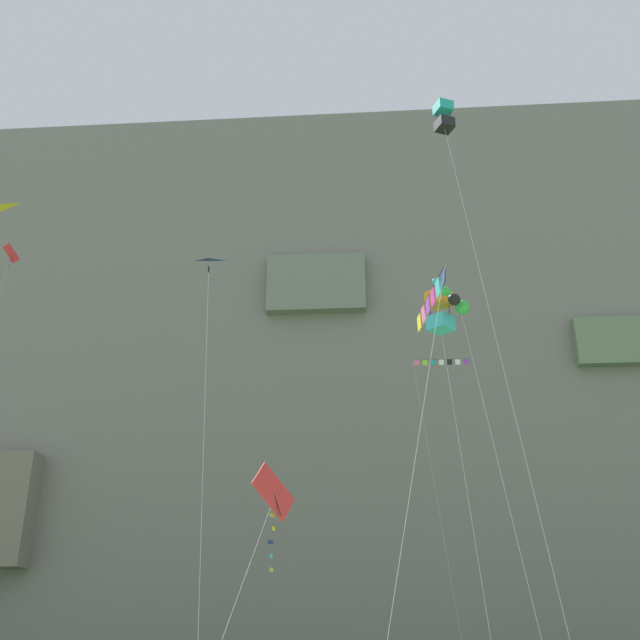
% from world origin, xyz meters
% --- Properties ---
extents(cliff_face, '(180.00, 30.17, 55.85)m').
position_xyz_m(cliff_face, '(-0.05, 67.54, 27.90)').
color(cliff_face, slate).
rests_on(cliff_face, ground).
extents(kite_windsock_far_left, '(3.29, 4.51, 17.64)m').
position_xyz_m(kite_windsock_far_left, '(8.88, 18.54, 17.23)').
color(kite_windsock_far_left, green).
rests_on(kite_windsock_far_left, ground).
extents(kite_diamond_upper_mid, '(2.40, 5.46, 8.82)m').
position_xyz_m(kite_diamond_upper_mid, '(1.77, 12.30, 7.63)').
color(kite_diamond_upper_mid, red).
rests_on(kite_diamond_upper_mid, ground).
extents(kite_banner_mid_right, '(3.94, 1.16, 21.15)m').
position_xyz_m(kite_banner_mid_right, '(9.84, 36.86, 19.12)').
color(kite_banner_mid_right, black).
rests_on(kite_banner_mid_right, ground).
extents(kite_box_front_field, '(1.73, 3.32, 18.18)m').
position_xyz_m(kite_box_front_field, '(8.29, 19.61, 17.20)').
color(kite_box_front_field, orange).
rests_on(kite_box_front_field, ground).
extents(kite_banner_mid_left, '(2.76, 6.15, 13.40)m').
position_xyz_m(kite_banner_mid_left, '(6.90, 9.20, 12.64)').
color(kite_banner_mid_left, black).
rests_on(kite_banner_mid_left, ground).
extents(kite_diamond_near_cliff, '(2.75, 2.47, 33.14)m').
position_xyz_m(kite_diamond_near_cliff, '(-23.95, 39.70, 30.64)').
color(kite_diamond_near_cliff, red).
rests_on(kite_diamond_near_cliff, ground).
extents(kite_delta_high_right, '(2.41, 5.80, 18.48)m').
position_xyz_m(kite_delta_high_right, '(-1.74, 16.12, 17.00)').
color(kite_delta_high_right, navy).
rests_on(kite_delta_high_right, ground).
extents(kite_box_mid_center, '(2.94, 4.57, 26.79)m').
position_xyz_m(kite_box_mid_center, '(8.84, 16.92, 25.93)').
color(kite_box_mid_center, teal).
rests_on(kite_box_mid_center, ground).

